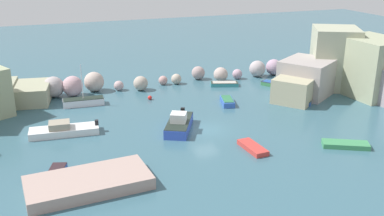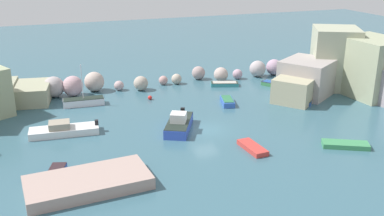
{
  "view_description": "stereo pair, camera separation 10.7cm",
  "coord_description": "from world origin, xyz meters",
  "views": [
    {
      "loc": [
        -16.36,
        -40.54,
        17.99
      ],
      "look_at": [
        0.0,
        4.3,
        1.0
      ],
      "focal_mm": 41.63,
      "sensor_mm": 36.0,
      "label": 1
    },
    {
      "loc": [
        -16.26,
        -40.57,
        17.99
      ],
      "look_at": [
        0.0,
        4.3,
        1.0
      ],
      "focal_mm": 41.63,
      "sensor_mm": 36.0,
      "label": 2
    }
  ],
  "objects": [
    {
      "name": "moored_boat_0",
      "position": [
        -14.27,
        3.82,
        0.5
      ],
      "size": [
        7.09,
        2.78,
        1.41
      ],
      "rotation": [
        0.0,
        0.0,
        3.06
      ],
      "color": "silver",
      "rests_on": "cove_water"
    },
    {
      "name": "moored_boat_5",
      "position": [
        -15.76,
        -5.48,
        0.27
      ],
      "size": [
        2.28,
        3.82,
        0.54
      ],
      "rotation": [
        0.0,
        0.0,
        1.26
      ],
      "color": "#3651B9",
      "rests_on": "cove_water"
    },
    {
      "name": "cliff_headland_right",
      "position": [
        23.55,
        6.21,
        2.9
      ],
      "size": [
        22.76,
        21.86,
        8.19
      ],
      "color": "tan",
      "rests_on": "ground"
    },
    {
      "name": "moored_boat_8",
      "position": [
        2.32,
        -6.23,
        0.23
      ],
      "size": [
        1.64,
        3.75,
        0.47
      ],
      "rotation": [
        0.0,
        0.0,
        4.79
      ],
      "color": "#CB3932",
      "rests_on": "cove_water"
    },
    {
      "name": "rock_breakwater",
      "position": [
        -0.76,
        17.09,
        1.18
      ],
      "size": [
        34.75,
        4.38,
        2.7
      ],
      "color": "#AA9FA0",
      "rests_on": "ground"
    },
    {
      "name": "moored_boat_3",
      "position": [
        -11.18,
        12.44,
        0.47
      ],
      "size": [
        4.96,
        1.84,
        5.11
      ],
      "rotation": [
        0.0,
        0.0,
        3.08
      ],
      "color": "white",
      "rests_on": "cove_water"
    },
    {
      "name": "moored_boat_4",
      "position": [
        14.05,
        3.64,
        0.27
      ],
      "size": [
        2.6,
        2.46,
        0.55
      ],
      "rotation": [
        0.0,
        0.0,
        5.57
      ],
      "color": "#2F59B2",
      "rests_on": "cove_water"
    },
    {
      "name": "moored_boat_7",
      "position": [
        5.56,
        6.79,
        0.35
      ],
      "size": [
        2.16,
        3.49,
        0.73
      ],
      "rotation": [
        0.0,
        0.0,
        4.46
      ],
      "color": "#345FBB",
      "rests_on": "cove_water"
    },
    {
      "name": "moored_boat_2",
      "position": [
        11.06,
        -8.72,
        0.24
      ],
      "size": [
        4.58,
        3.39,
        0.48
      ],
      "rotation": [
        0.0,
        0.0,
        5.8
      ],
      "color": "#3B8A55",
      "rests_on": "cove_water"
    },
    {
      "name": "stone_dock",
      "position": [
        -13.36,
        -8.23,
        0.5
      ],
      "size": [
        10.02,
        5.48,
        1.01
      ],
      "primitive_type": "cube",
      "rotation": [
        0.0,
        0.0,
        0.08
      ],
      "color": "tan",
      "rests_on": "ground"
    },
    {
      "name": "moored_boat_9",
      "position": [
        14.54,
        12.1,
        0.3
      ],
      "size": [
        2.42,
        2.64,
        0.58
      ],
      "rotation": [
        0.0,
        0.0,
        5.31
      ],
      "color": "#397F4C",
      "rests_on": "cove_water"
    },
    {
      "name": "moored_boat_1",
      "position": [
        -2.69,
        0.92,
        0.67
      ],
      "size": [
        4.69,
        6.23,
        2.0
      ],
      "rotation": [
        0.0,
        0.0,
        4.24
      ],
      "color": "blue",
      "rests_on": "cove_water"
    },
    {
      "name": "cove_water",
      "position": [
        0.0,
        0.0,
        0.0
      ],
      "size": [
        160.0,
        160.0,
        0.0
      ],
      "primitive_type": "plane",
      "color": "#375F6E",
      "rests_on": "ground"
    },
    {
      "name": "moored_boat_6",
      "position": [
        8.42,
        14.12,
        0.29
      ],
      "size": [
        4.11,
        2.65,
        0.55
      ],
      "rotation": [
        0.0,
        0.0,
        5.95
      ],
      "color": "teal",
      "rests_on": "cove_water"
    },
    {
      "name": "channel_buoy",
      "position": [
        -3.0,
        11.73,
        0.27
      ],
      "size": [
        0.55,
        0.55,
        0.55
      ],
      "primitive_type": "sphere",
      "color": "red",
      "rests_on": "cove_water"
    }
  ]
}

